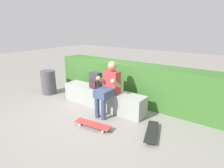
# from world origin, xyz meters

# --- Properties ---
(ground_plane) EXTENTS (24.00, 24.00, 0.00)m
(ground_plane) POSITION_xyz_m (0.00, 0.00, 0.00)
(ground_plane) COLOR gray
(bench_main) EXTENTS (2.31, 0.43, 0.48)m
(bench_main) POSITION_xyz_m (0.00, 0.38, 0.24)
(bench_main) COLOR #959991
(bench_main) RESTS_ON ground
(person_skater) EXTENTS (0.49, 0.62, 1.23)m
(person_skater) POSITION_xyz_m (0.35, 0.17, 0.67)
(person_skater) COLOR #B73338
(person_skater) RESTS_ON ground
(skateboard_near_person) EXTENTS (0.82, 0.29, 0.09)m
(skateboard_near_person) POSITION_xyz_m (0.49, -0.56, 0.07)
(skateboard_near_person) COLOR #BC3833
(skateboard_near_person) RESTS_ON ground
(skateboard_beside_bench) EXTENTS (0.44, 0.82, 0.09)m
(skateboard_beside_bench) POSITION_xyz_m (1.58, -0.11, 0.07)
(skateboard_beside_bench) COLOR black
(skateboard_beside_bench) RESTS_ON ground
(backpack_on_bench) EXTENTS (0.28, 0.23, 0.40)m
(backpack_on_bench) POSITION_xyz_m (-0.21, 0.37, 0.67)
(backpack_on_bench) COLOR #333338
(backpack_on_bench) RESTS_ON bench_main
(hedge_row) EXTENTS (4.79, 0.62, 1.05)m
(hedge_row) POSITION_xyz_m (0.47, 1.17, 0.52)
(hedge_row) COLOR #37692A
(hedge_row) RESTS_ON ground
(trash_bin) EXTENTS (0.43, 0.43, 0.71)m
(trash_bin) POSITION_xyz_m (-1.95, 0.21, 0.36)
(trash_bin) COLOR #4C4C51
(trash_bin) RESTS_ON ground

